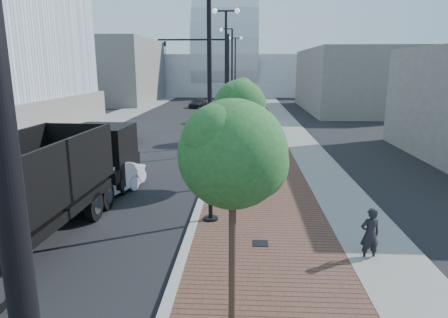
{
  "coord_description": "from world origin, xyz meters",
  "views": [
    {
      "loc": [
        1.83,
        -3.9,
        5.75
      ],
      "look_at": [
        1.0,
        12.0,
        2.0
      ],
      "focal_mm": 31.58,
      "sensor_mm": 36.0,
      "label": 1
    }
  ],
  "objects_px": {
    "white_sedan": "(102,181)",
    "dark_car_mid": "(121,134)",
    "pedestrian": "(370,234)",
    "dump_truck": "(70,179)"
  },
  "relations": [
    {
      "from": "white_sedan",
      "to": "dark_car_mid",
      "type": "relative_size",
      "value": 0.96
    },
    {
      "from": "pedestrian",
      "to": "dark_car_mid",
      "type": "bearing_deg",
      "value": -63.72
    },
    {
      "from": "white_sedan",
      "to": "dark_car_mid",
      "type": "bearing_deg",
      "value": 124.42
    },
    {
      "from": "dark_car_mid",
      "to": "pedestrian",
      "type": "relative_size",
      "value": 2.87
    },
    {
      "from": "dump_truck",
      "to": "pedestrian",
      "type": "relative_size",
      "value": 8.11
    },
    {
      "from": "dump_truck",
      "to": "white_sedan",
      "type": "bearing_deg",
      "value": 82.18
    },
    {
      "from": "white_sedan",
      "to": "pedestrian",
      "type": "distance_m",
      "value": 11.53
    },
    {
      "from": "pedestrian",
      "to": "dump_truck",
      "type": "bearing_deg",
      "value": -26.41
    },
    {
      "from": "dump_truck",
      "to": "dark_car_mid",
      "type": "relative_size",
      "value": 2.83
    },
    {
      "from": "white_sedan",
      "to": "pedestrian",
      "type": "xyz_separation_m",
      "value": [
        10.17,
        -5.42,
        0.08
      ]
    }
  ]
}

